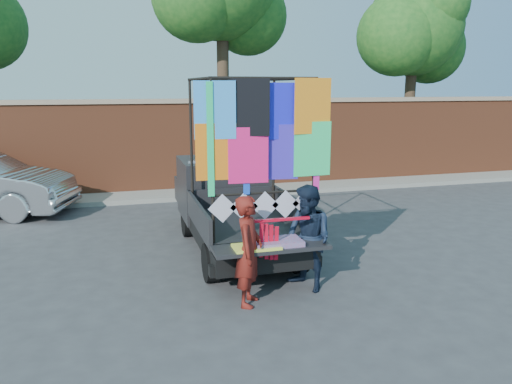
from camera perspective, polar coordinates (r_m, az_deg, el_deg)
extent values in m
plane|color=#38383A|center=(7.96, 1.92, -9.81)|extent=(90.00, 90.00, 0.00)
cube|color=brown|center=(14.32, -6.60, 5.11)|extent=(30.00, 0.35, 2.50)
cube|color=tan|center=(14.22, -6.73, 10.31)|extent=(30.00, 0.45, 0.12)
cube|color=gray|center=(13.83, -6.02, -0.12)|extent=(30.00, 1.20, 0.12)
cylinder|color=#38281C|center=(15.58, -3.76, 11.18)|extent=(0.36, 0.36, 5.46)
sphere|color=#17521B|center=(16.31, -0.92, 19.48)|extent=(2.40, 2.40, 2.40)
cylinder|color=#38281C|center=(18.10, 17.10, 9.36)|extent=(0.36, 0.36, 4.55)
sphere|color=#17521B|center=(18.19, 17.63, 17.56)|extent=(3.20, 3.20, 3.20)
sphere|color=#17521B|center=(18.96, 19.17, 15.24)|extent=(2.40, 2.40, 2.40)
sphere|color=#17521B|center=(17.49, 15.82, 16.83)|extent=(2.60, 2.60, 2.60)
sphere|color=#17521B|center=(17.94, 19.72, 19.60)|extent=(2.20, 2.20, 2.20)
cylinder|color=black|center=(10.11, -7.80, -3.31)|extent=(0.20, 0.61, 0.61)
cylinder|color=black|center=(7.77, -5.18, -8.03)|extent=(0.20, 0.61, 0.61)
cylinder|color=black|center=(10.39, 0.07, -2.77)|extent=(0.20, 0.61, 0.61)
cylinder|color=black|center=(8.13, 4.90, -7.08)|extent=(0.20, 0.61, 0.61)
cube|color=black|center=(8.97, -2.10, -4.15)|extent=(1.57, 3.87, 0.28)
cube|color=black|center=(8.26, -0.97, -3.72)|extent=(1.66, 2.12, 0.09)
cube|color=black|center=(8.04, -6.58, -2.74)|extent=(0.06, 2.12, 0.41)
cube|color=black|center=(8.44, 4.35, -1.98)|extent=(0.06, 2.12, 0.41)
cube|color=black|center=(9.19, -2.64, -0.80)|extent=(1.66, 0.06, 0.41)
cube|color=black|center=(10.03, -3.81, 0.55)|extent=(1.66, 1.47, 1.15)
cube|color=#8C9EAD|center=(9.56, -3.32, 2.24)|extent=(1.47, 0.06, 0.51)
cube|color=#8C9EAD|center=(10.66, -4.60, 2.23)|extent=(1.47, 0.09, 0.64)
cube|color=black|center=(11.05, -4.89, 0.39)|extent=(1.61, 0.83, 0.51)
cube|color=black|center=(7.07, 1.71, -6.32)|extent=(1.66, 0.51, 0.06)
cube|color=black|center=(7.37, 1.20, -8.40)|extent=(1.70, 0.14, 0.17)
cylinder|color=black|center=(6.92, -5.02, 3.29)|extent=(0.05, 0.05, 2.30)
cylinder|color=black|center=(8.81, -7.40, 5.12)|extent=(0.05, 0.05, 2.30)
cylinder|color=black|center=(7.34, 6.66, 3.77)|extent=(0.05, 0.05, 2.30)
cylinder|color=black|center=(9.15, 2.04, 5.47)|extent=(0.05, 0.05, 2.30)
cylinder|color=black|center=(7.02, 1.03, 12.90)|extent=(1.57, 0.04, 0.04)
cylinder|color=black|center=(8.89, -2.66, 12.71)|extent=(1.57, 0.04, 0.04)
cylinder|color=black|center=(7.79, -6.55, 12.74)|extent=(0.04, 1.98, 0.04)
cylinder|color=black|center=(8.17, 4.22, 12.75)|extent=(0.04, 1.98, 0.04)
cylinder|color=black|center=(7.18, 0.98, -0.08)|extent=(1.57, 0.04, 0.04)
cube|color=#349AFA|center=(6.84, -4.57, 9.41)|extent=(0.57, 0.01, 0.78)
cube|color=black|center=(6.91, -0.71, 9.47)|extent=(0.57, 0.01, 0.78)
cube|color=#1C20FF|center=(7.07, 2.87, 9.52)|extent=(0.57, 0.01, 0.78)
cube|color=orange|center=(7.20, 6.49, 9.50)|extent=(0.57, 0.01, 0.78)
cube|color=orange|center=(6.89, -4.48, 4.43)|extent=(0.57, 0.01, 0.78)
cube|color=#F61B71|center=(6.96, -0.69, 4.54)|extent=(0.57, 0.01, 0.78)
cube|color=#3B28CC|center=(7.13, 2.82, 4.70)|extent=(0.57, 0.01, 0.78)
cube|color=#29EA7D|center=(7.25, 6.38, 4.77)|extent=(0.57, 0.01, 0.78)
cube|color=#1BDF7C|center=(6.83, -5.24, 5.91)|extent=(0.09, 0.01, 1.57)
cube|color=#F929A2|center=(7.28, 7.03, 6.25)|extent=(0.09, 0.01, 1.57)
cube|color=blue|center=(6.94, -1.11, 6.05)|extent=(0.09, 0.01, 1.57)
cube|color=silver|center=(7.04, -3.85, -1.88)|extent=(0.42, 0.01, 0.42)
cube|color=silver|center=(7.11, -1.38, -1.72)|extent=(0.42, 0.01, 0.42)
cube|color=silver|center=(7.19, 1.04, -1.56)|extent=(0.42, 0.01, 0.42)
cube|color=silver|center=(7.29, 3.40, -1.40)|extent=(0.42, 0.01, 0.42)
cube|color=silver|center=(7.39, 5.69, -1.24)|extent=(0.42, 0.01, 0.42)
cube|color=#E4324B|center=(7.07, 2.43, -5.75)|extent=(0.69, 0.41, 0.07)
cube|color=#E8F74E|center=(6.93, 0.05, -6.28)|extent=(0.64, 0.37, 0.04)
imported|color=maroon|center=(6.82, -0.82, -6.76)|extent=(0.57, 0.66, 1.53)
imported|color=#152135|center=(7.34, 5.99, -5.29)|extent=(0.84, 0.93, 1.57)
cube|color=red|center=(6.96, 2.75, -3.17)|extent=(0.87, 0.06, 0.04)
cube|color=red|center=(6.94, 0.61, -5.57)|extent=(0.06, 0.02, 0.50)
cube|color=red|center=(6.97, 1.19, -5.68)|extent=(0.06, 0.02, 0.50)
cube|color=red|center=(7.00, 1.77, -5.78)|extent=(0.06, 0.02, 0.50)
cube|color=red|center=(7.02, 2.34, -5.89)|extent=(0.06, 0.02, 0.50)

